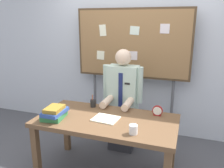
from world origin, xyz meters
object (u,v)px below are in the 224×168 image
desk (106,126)px  desk_clock (157,111)px  bulletin_board (132,45)px  open_notebook (106,119)px  person (122,104)px  coffee_mug (133,129)px  pen_holder (93,103)px  book_stack (54,113)px

desk → desk_clock: size_ratio=13.04×
bulletin_board → open_notebook: bulletin_board is taller
desk_clock → bulletin_board: bearing=121.9°
person → coffee_mug: size_ratio=15.59×
bulletin_board → coffee_mug: size_ratio=21.46×
coffee_mug → pen_holder: size_ratio=0.57×
desk_clock → desk: bearing=-152.5°
open_notebook → person: bearing=90.2°
person → book_stack: 1.00m
open_notebook → coffee_mug: bearing=-31.7°
book_stack → pen_holder: 0.54m
person → pen_holder: (-0.29, -0.35, 0.11)m
desk → pen_holder: pen_holder is taller
desk → person: bearing=90.0°
book_stack → desk_clock: book_stack is taller
open_notebook → pen_holder: (-0.29, 0.31, 0.04)m
book_stack → pen_holder: (0.26, 0.47, -0.02)m
bulletin_board → pen_holder: 1.09m
desk → book_stack: (-0.55, -0.18, 0.15)m
book_stack → person: bearing=56.3°
coffee_mug → book_stack: bearing=176.0°
pen_holder → open_notebook: bearing=-46.8°
desk → book_stack: size_ratio=5.11×
open_notebook → desk_clock: size_ratio=2.30×
desk_clock → coffee_mug: size_ratio=1.31×
desk → coffee_mug: coffee_mug is taller
person → open_notebook: size_ratio=5.16×
desk_clock → pen_holder: pen_holder is taller
desk → desk_clock: desk_clock is taller
desk → coffee_mug: size_ratio=17.11×
desk → pen_holder: (-0.29, 0.29, 0.14)m
open_notebook → pen_holder: 0.42m
desk → bulletin_board: 1.37m
book_stack → open_notebook: bearing=16.4°
book_stack → bulletin_board: bearing=67.1°
coffee_mug → pen_holder: 0.85m
bulletin_board → desk_clock: 1.19m
desk → pen_holder: bearing=134.8°
book_stack → coffee_mug: 0.92m
person → book_stack: bearing=-123.7°
coffee_mug → bulletin_board: bearing=105.2°
open_notebook → coffee_mug: (0.37, -0.23, 0.04)m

